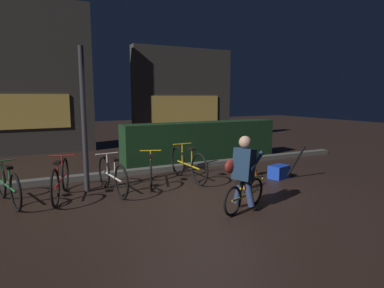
{
  "coord_description": "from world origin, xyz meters",
  "views": [
    {
      "loc": [
        -2.83,
        -5.33,
        1.88
      ],
      "look_at": [
        0.2,
        0.6,
        0.9
      ],
      "focal_mm": 30.5,
      "sensor_mm": 36.0,
      "label": 1
    }
  ],
  "objects_px": {
    "parked_bike_center_left": "(112,176)",
    "parked_bike_center_right": "(151,170)",
    "parked_bike_leftmost": "(8,185)",
    "traffic_cone_far": "(252,165)",
    "traffic_cone_near": "(246,176)",
    "street_post": "(84,121)",
    "parked_bike_left_mid": "(60,180)",
    "parked_bike_right_mid": "(188,164)",
    "closed_umbrella": "(295,162)",
    "blue_crate": "(279,172)",
    "cyclist": "(243,173)"
  },
  "relations": [
    {
      "from": "parked_bike_center_left",
      "to": "parked_bike_center_right",
      "type": "xyz_separation_m",
      "value": [
        0.87,
        0.2,
        -0.02
      ]
    },
    {
      "from": "parked_bike_leftmost",
      "to": "traffic_cone_far",
      "type": "height_order",
      "value": "parked_bike_leftmost"
    },
    {
      "from": "parked_bike_center_right",
      "to": "traffic_cone_near",
      "type": "height_order",
      "value": "parked_bike_center_right"
    },
    {
      "from": "street_post",
      "to": "parked_bike_left_mid",
      "type": "relative_size",
      "value": 1.73
    },
    {
      "from": "parked_bike_right_mid",
      "to": "traffic_cone_far",
      "type": "bearing_deg",
      "value": -104.85
    },
    {
      "from": "parked_bike_center_left",
      "to": "closed_umbrella",
      "type": "bearing_deg",
      "value": -108.46
    },
    {
      "from": "parked_bike_center_right",
      "to": "parked_bike_right_mid",
      "type": "relative_size",
      "value": 0.84
    },
    {
      "from": "street_post",
      "to": "parked_bike_left_mid",
      "type": "bearing_deg",
      "value": -154.95
    },
    {
      "from": "blue_crate",
      "to": "parked_bike_left_mid",
      "type": "bearing_deg",
      "value": 171.85
    },
    {
      "from": "street_post",
      "to": "parked_bike_center_left",
      "type": "xyz_separation_m",
      "value": [
        0.43,
        -0.29,
        -1.07
      ]
    },
    {
      "from": "street_post",
      "to": "traffic_cone_near",
      "type": "bearing_deg",
      "value": -24.07
    },
    {
      "from": "parked_bike_center_left",
      "to": "parked_bike_left_mid",
      "type": "bearing_deg",
      "value": 80.32
    },
    {
      "from": "parked_bike_left_mid",
      "to": "traffic_cone_near",
      "type": "height_order",
      "value": "parked_bike_left_mid"
    },
    {
      "from": "parked_bike_center_left",
      "to": "parked_bike_right_mid",
      "type": "bearing_deg",
      "value": -89.6
    },
    {
      "from": "parked_bike_left_mid",
      "to": "cyclist",
      "type": "bearing_deg",
      "value": -112.96
    },
    {
      "from": "traffic_cone_far",
      "to": "traffic_cone_near",
      "type": "bearing_deg",
      "value": -133.59
    },
    {
      "from": "parked_bike_left_mid",
      "to": "parked_bike_center_right",
      "type": "xyz_separation_m",
      "value": [
        1.81,
        0.14,
        -0.02
      ]
    },
    {
      "from": "parked_bike_center_left",
      "to": "parked_bike_right_mid",
      "type": "height_order",
      "value": "parked_bike_right_mid"
    },
    {
      "from": "street_post",
      "to": "parked_bike_left_mid",
      "type": "distance_m",
      "value": 1.2
    },
    {
      "from": "street_post",
      "to": "parked_bike_center_left",
      "type": "distance_m",
      "value": 1.19
    },
    {
      "from": "parked_bike_right_mid",
      "to": "cyclist",
      "type": "distance_m",
      "value": 2.2
    },
    {
      "from": "traffic_cone_far",
      "to": "cyclist",
      "type": "bearing_deg",
      "value": -131.41
    },
    {
      "from": "parked_bike_leftmost",
      "to": "blue_crate",
      "type": "relative_size",
      "value": 3.57
    },
    {
      "from": "street_post",
      "to": "traffic_cone_far",
      "type": "height_order",
      "value": "street_post"
    },
    {
      "from": "cyclist",
      "to": "blue_crate",
      "type": "bearing_deg",
      "value": 11.64
    },
    {
      "from": "parked_bike_leftmost",
      "to": "closed_umbrella",
      "type": "xyz_separation_m",
      "value": [
        5.74,
        -0.99,
        0.05
      ]
    },
    {
      "from": "street_post",
      "to": "cyclist",
      "type": "xyz_separation_m",
      "value": [
        2.11,
        -2.27,
        -0.78
      ]
    },
    {
      "from": "parked_bike_center_right",
      "to": "cyclist",
      "type": "bearing_deg",
      "value": -140.06
    },
    {
      "from": "blue_crate",
      "to": "closed_umbrella",
      "type": "xyz_separation_m",
      "value": [
        0.25,
        -0.25,
        0.24
      ]
    },
    {
      "from": "parked_bike_left_mid",
      "to": "parked_bike_center_left",
      "type": "bearing_deg",
      "value": -78.5
    },
    {
      "from": "parked_bike_left_mid",
      "to": "traffic_cone_near",
      "type": "distance_m",
      "value": 3.58
    },
    {
      "from": "parked_bike_right_mid",
      "to": "blue_crate",
      "type": "distance_m",
      "value": 2.12
    },
    {
      "from": "parked_bike_right_mid",
      "to": "closed_umbrella",
      "type": "relative_size",
      "value": 2.05
    },
    {
      "from": "parked_bike_right_mid",
      "to": "blue_crate",
      "type": "bearing_deg",
      "value": -113.93
    },
    {
      "from": "parked_bike_left_mid",
      "to": "cyclist",
      "type": "distance_m",
      "value": 3.33
    },
    {
      "from": "parked_bike_right_mid",
      "to": "parked_bike_leftmost",
      "type": "bearing_deg",
      "value": 89.85
    },
    {
      "from": "parked_bike_center_right",
      "to": "cyclist",
      "type": "relative_size",
      "value": 1.18
    },
    {
      "from": "traffic_cone_far",
      "to": "closed_umbrella",
      "type": "xyz_separation_m",
      "value": [
        0.67,
        -0.69,
        0.13
      ]
    },
    {
      "from": "traffic_cone_near",
      "to": "cyclist",
      "type": "distance_m",
      "value": 1.31
    },
    {
      "from": "parked_bike_leftmost",
      "to": "street_post",
      "type": "bearing_deg",
      "value": -98.78
    },
    {
      "from": "parked_bike_leftmost",
      "to": "parked_bike_center_right",
      "type": "relative_size",
      "value": 1.07
    },
    {
      "from": "traffic_cone_near",
      "to": "closed_umbrella",
      "type": "height_order",
      "value": "closed_umbrella"
    },
    {
      "from": "closed_umbrella",
      "to": "parked_bike_center_left",
      "type": "bearing_deg",
      "value": -133.58
    },
    {
      "from": "parked_bike_center_right",
      "to": "closed_umbrella",
      "type": "distance_m",
      "value": 3.25
    },
    {
      "from": "traffic_cone_far",
      "to": "parked_bike_right_mid",
      "type": "bearing_deg",
      "value": 166.43
    },
    {
      "from": "parked_bike_leftmost",
      "to": "traffic_cone_near",
      "type": "height_order",
      "value": "parked_bike_leftmost"
    },
    {
      "from": "street_post",
      "to": "parked_bike_leftmost",
      "type": "xyz_separation_m",
      "value": [
        -1.36,
        -0.16,
        -1.07
      ]
    },
    {
      "from": "parked_bike_right_mid",
      "to": "blue_crate",
      "type": "relative_size",
      "value": 3.95
    },
    {
      "from": "cyclist",
      "to": "closed_umbrella",
      "type": "distance_m",
      "value": 2.54
    },
    {
      "from": "parked_bike_center_left",
      "to": "closed_umbrella",
      "type": "height_order",
      "value": "closed_umbrella"
    }
  ]
}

